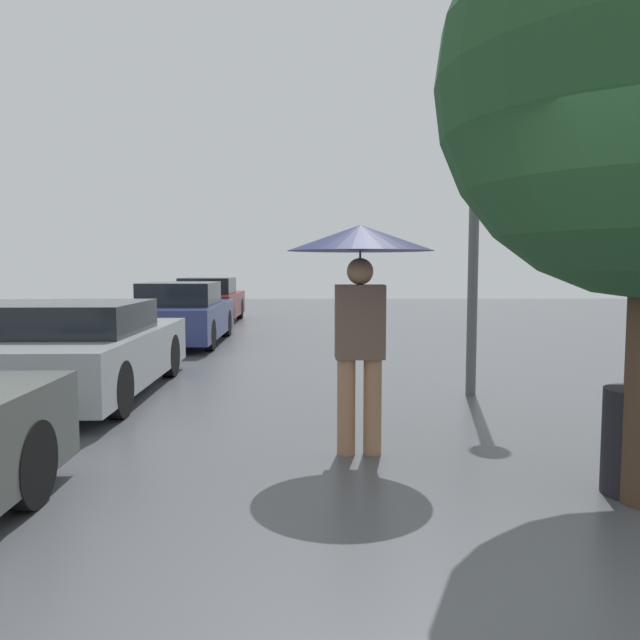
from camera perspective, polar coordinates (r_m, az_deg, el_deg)
name	(u,v)px	position (r m, az deg, el deg)	size (l,w,h in m)	color
pedestrian	(360,266)	(5.38, 3.69, 4.91)	(1.26, 1.26, 2.00)	#9E7051
parked_car_second	(88,350)	(8.51, -20.46, -2.62)	(1.68, 4.18, 1.20)	#9EA3A8
parked_car_third	(182,315)	(13.71, -12.48, 0.47)	(1.72, 4.19, 1.31)	navy
parked_car_farthest	(209,301)	(18.72, -10.11, 1.69)	(1.70, 4.21, 1.32)	maroon
street_lamp	(475,183)	(8.21, 13.97, 12.07)	(0.36, 0.36, 3.95)	#515456
trash_bin	(635,442)	(5.10, 26.86, -9.92)	(0.45, 0.45, 0.77)	black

